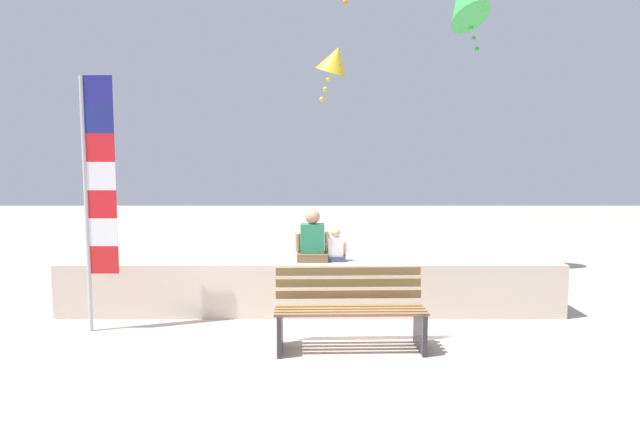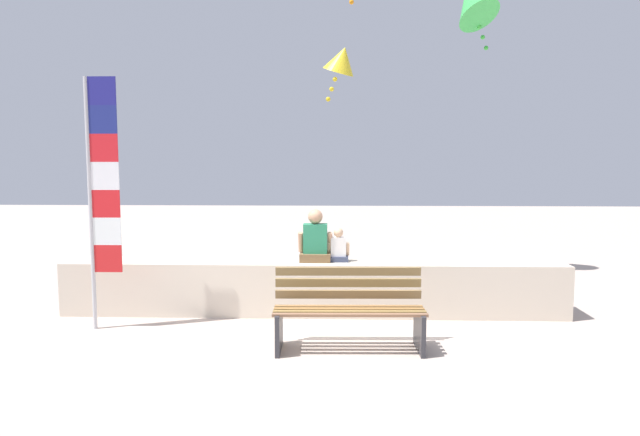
{
  "view_description": "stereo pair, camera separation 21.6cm",
  "coord_description": "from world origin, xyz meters",
  "px_view_note": "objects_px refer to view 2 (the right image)",
  "views": [
    {
      "loc": [
        0.13,
        -6.26,
        2.09
      ],
      "look_at": [
        0.09,
        1.26,
        1.33
      ],
      "focal_mm": 31.13,
      "sensor_mm": 36.0,
      "label": 1
    },
    {
      "loc": [
        0.35,
        -6.25,
        2.09
      ],
      "look_at": [
        0.09,
        1.26,
        1.33
      ],
      "focal_mm": 31.13,
      "sensor_mm": 36.0,
      "label": 2
    }
  ],
  "objects_px": {
    "person_child": "(338,248)",
    "kite_green": "(472,4)",
    "person_adult": "(315,241)",
    "flag_banner": "(100,187)",
    "kite_yellow": "(341,60)",
    "park_bench": "(349,311)"
  },
  "relations": [
    {
      "from": "person_child",
      "to": "kite_green",
      "type": "relative_size",
      "value": 0.37
    },
    {
      "from": "person_adult",
      "to": "flag_banner",
      "type": "relative_size",
      "value": 0.23
    },
    {
      "from": "kite_yellow",
      "to": "kite_green",
      "type": "relative_size",
      "value": 0.86
    },
    {
      "from": "person_adult",
      "to": "flag_banner",
      "type": "distance_m",
      "value": 2.85
    },
    {
      "from": "park_bench",
      "to": "person_child",
      "type": "xyz_separation_m",
      "value": [
        -0.12,
        1.46,
        0.49
      ]
    },
    {
      "from": "person_adult",
      "to": "kite_yellow",
      "type": "height_order",
      "value": "kite_yellow"
    },
    {
      "from": "person_child",
      "to": "person_adult",
      "type": "bearing_deg",
      "value": -179.94
    },
    {
      "from": "flag_banner",
      "to": "kite_yellow",
      "type": "xyz_separation_m",
      "value": [
        2.97,
        3.31,
        2.09
      ]
    },
    {
      "from": "flag_banner",
      "to": "kite_yellow",
      "type": "relative_size",
      "value": 2.93
    },
    {
      "from": "kite_yellow",
      "to": "flag_banner",
      "type": "bearing_deg",
      "value": -131.94
    },
    {
      "from": "park_bench",
      "to": "kite_yellow",
      "type": "relative_size",
      "value": 1.59
    },
    {
      "from": "person_adult",
      "to": "person_child",
      "type": "height_order",
      "value": "person_adult"
    },
    {
      "from": "person_adult",
      "to": "kite_green",
      "type": "distance_m",
      "value": 5.49
    },
    {
      "from": "park_bench",
      "to": "person_adult",
      "type": "xyz_separation_m",
      "value": [
        -0.44,
        1.46,
        0.58
      ]
    },
    {
      "from": "person_child",
      "to": "kite_yellow",
      "type": "distance_m",
      "value": 3.86
    },
    {
      "from": "park_bench",
      "to": "flag_banner",
      "type": "bearing_deg",
      "value": 168.52
    },
    {
      "from": "park_bench",
      "to": "person_adult",
      "type": "height_order",
      "value": "person_adult"
    },
    {
      "from": "person_adult",
      "to": "kite_green",
      "type": "relative_size",
      "value": 0.58
    },
    {
      "from": "person_adult",
      "to": "kite_green",
      "type": "bearing_deg",
      "value": 45.99
    },
    {
      "from": "flag_banner",
      "to": "kite_green",
      "type": "xyz_separation_m",
      "value": [
        5.31,
        3.63,
        3.11
      ]
    },
    {
      "from": "park_bench",
      "to": "person_child",
      "type": "distance_m",
      "value": 1.54
    },
    {
      "from": "person_child",
      "to": "flag_banner",
      "type": "height_order",
      "value": "flag_banner"
    }
  ]
}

